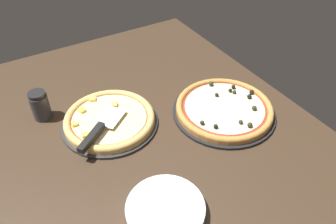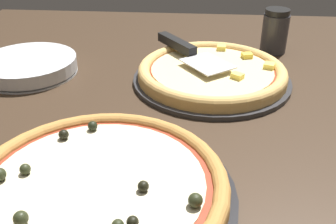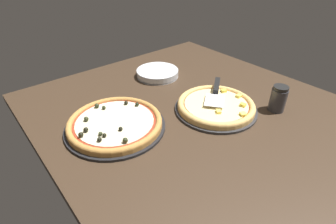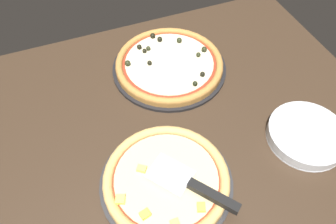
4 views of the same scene
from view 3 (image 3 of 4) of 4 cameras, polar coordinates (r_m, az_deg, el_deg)
ground_plane at (r=108.98cm, az=6.16°, el=-0.48°), size 131.02×116.64×3.60cm
pizza_pan_front at (r=109.23cm, az=10.31°, el=0.65°), size 33.38×33.38×1.00cm
pizza_front at (r=108.28cm, az=10.42°, el=1.47°), size 31.38×31.38×3.05cm
pizza_pan_back at (r=99.40cm, az=-11.36°, el=-3.13°), size 37.05×37.05×1.00cm
pizza_back at (r=98.34cm, az=-11.49°, el=-2.28°), size 34.83×34.83×3.82cm
serving_spatula at (r=115.18cm, az=10.45°, el=4.97°), size 17.90×21.32×2.00cm
plate_stack at (r=135.13cm, az=-2.30°, el=8.47°), size 21.17×21.17×3.50cm
parmesan_shaker at (r=114.00cm, az=22.87°, el=2.69°), size 6.39×6.39×10.82cm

